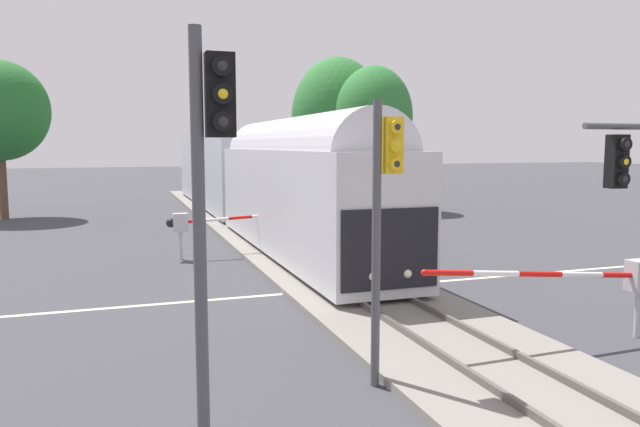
# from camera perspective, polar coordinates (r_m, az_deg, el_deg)

# --- Properties ---
(ground_plane) EXTENTS (220.00, 220.00, 0.00)m
(ground_plane) POSITION_cam_1_polar(r_m,az_deg,el_deg) (18.71, 2.97, -7.11)
(ground_plane) COLOR #3D3D42
(road_centre_stripe) EXTENTS (44.00, 0.20, 0.01)m
(road_centre_stripe) POSITION_cam_1_polar(r_m,az_deg,el_deg) (18.71, 2.97, -7.09)
(road_centre_stripe) COLOR beige
(road_centre_stripe) RESTS_ON ground
(railway_track) EXTENTS (4.40, 80.00, 0.32)m
(railway_track) POSITION_cam_1_polar(r_m,az_deg,el_deg) (18.69, 2.98, -6.82)
(railway_track) COLOR gray
(railway_track) RESTS_ON ground
(commuter_train) EXTENTS (3.04, 38.69, 5.16)m
(commuter_train) POSITION_cam_1_polar(r_m,az_deg,el_deg) (32.78, -6.77, 3.63)
(commuter_train) COLOR silver
(commuter_train) RESTS_ON railway_track
(crossing_gate_near) EXTENTS (6.11, 0.40, 1.96)m
(crossing_gate_near) POSITION_cam_1_polar(r_m,az_deg,el_deg) (15.08, 26.14, -5.46)
(crossing_gate_near) COLOR #B7B7BC
(crossing_gate_near) RESTS_ON ground
(crossing_gate_far) EXTENTS (5.25, 0.40, 1.80)m
(crossing_gate_far) POSITION_cam_1_polar(r_m,az_deg,el_deg) (23.74, -11.84, -0.88)
(crossing_gate_far) COLOR #B7B7BC
(crossing_gate_far) RESTS_ON ground
(traffic_signal_near_left) EXTENTS (0.53, 0.38, 5.79)m
(traffic_signal_near_left) POSITION_cam_1_polar(r_m,az_deg,el_deg) (7.39, -10.39, 2.31)
(traffic_signal_near_left) COLOR #4C4C51
(traffic_signal_near_left) RESTS_ON ground
(traffic_signal_median) EXTENTS (0.53, 0.38, 5.19)m
(traffic_signal_median) POSITION_cam_1_polar(r_m,az_deg,el_deg) (10.77, 6.11, 1.58)
(traffic_signal_median) COLOR #4C4C51
(traffic_signal_median) RESTS_ON ground
(oak_far_right) EXTENTS (5.16, 5.16, 9.61)m
(oak_far_right) POSITION_cam_1_polar(r_m,az_deg,el_deg) (40.58, 5.08, 9.14)
(oak_far_right) COLOR #4C3828
(oak_far_right) RESTS_ON ground
(elm_centre_background) EXTENTS (6.58, 6.58, 10.57)m
(elm_centre_background) POSITION_cam_1_polar(r_m,az_deg,el_deg) (43.36, 1.67, 8.93)
(elm_centre_background) COLOR brown
(elm_centre_background) RESTS_ON ground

